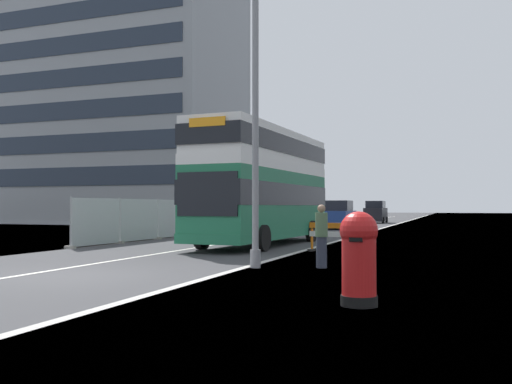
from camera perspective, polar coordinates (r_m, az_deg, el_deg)
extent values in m
cube|color=#38383A|center=(14.44, -18.77, -8.31)|extent=(140.00, 280.00, 0.10)
cube|color=#B2AFA8|center=(12.62, -6.59, -9.18)|extent=(0.24, 196.00, 0.01)
cube|color=silver|center=(15.16, -22.12, -7.77)|extent=(0.16, 168.00, 0.01)
cube|color=#1E6B47|center=(24.48, 0.79, -1.29)|extent=(3.02, 10.79, 2.83)
cube|color=silver|center=(24.54, 0.78, 2.49)|extent=(3.02, 10.79, 0.40)
cube|color=silver|center=(24.61, 0.78, 4.56)|extent=(2.99, 10.68, 1.38)
cube|color=black|center=(24.48, 0.78, -0.29)|extent=(3.05, 10.90, 0.91)
cube|color=black|center=(24.61, 0.78, 4.56)|extent=(3.03, 10.84, 0.76)
cube|color=black|center=(19.60, -5.02, -0.20)|extent=(2.36, 0.16, 1.56)
cube|color=orange|center=(19.82, -5.01, 7.14)|extent=(1.41, 0.12, 0.32)
cube|color=#1E6B47|center=(24.51, 0.79, -4.18)|extent=(3.05, 10.90, 0.36)
cylinder|color=black|center=(22.04, -5.53, -4.55)|extent=(0.34, 1.01, 1.00)
cylinder|color=black|center=(20.96, 0.70, -4.72)|extent=(0.34, 1.01, 1.00)
cylinder|color=black|center=(27.71, 0.57, -3.92)|extent=(0.34, 1.01, 1.00)
cylinder|color=black|center=(26.86, 5.67, -3.99)|extent=(0.34, 1.01, 1.00)
cylinder|color=gray|center=(15.54, -0.06, 6.78)|extent=(0.18, 0.18, 7.84)
cylinder|color=gray|center=(15.45, -0.06, -6.81)|extent=(0.29, 0.29, 0.50)
cylinder|color=black|center=(9.83, 10.47, -10.82)|extent=(0.63, 0.63, 0.18)
cylinder|color=red|center=(9.75, 10.45, -7.10)|extent=(0.58, 0.58, 1.10)
sphere|color=red|center=(9.71, 10.44, -3.87)|extent=(0.65, 0.65, 0.65)
cube|color=black|center=(9.42, 10.13, -4.80)|extent=(0.22, 0.03, 0.07)
cube|color=orange|center=(20.83, 7.67, -3.41)|extent=(1.77, 0.60, 0.20)
cube|color=white|center=(20.84, 7.67, -4.29)|extent=(1.77, 0.60, 0.20)
cube|color=orange|center=(21.26, 5.73, -4.70)|extent=(0.09, 0.09, 0.98)
cube|color=black|center=(21.29, 5.74, -5.90)|extent=(0.26, 0.46, 0.08)
cube|color=orange|center=(20.47, 9.68, -4.81)|extent=(0.09, 0.09, 0.98)
cube|color=black|center=(20.50, 9.69, -6.06)|extent=(0.26, 0.46, 0.08)
cube|color=#A8AAAD|center=(24.77, -15.95, -2.90)|extent=(0.04, 3.26, 1.99)
cube|color=#A8AAAD|center=(27.60, -11.79, -2.77)|extent=(0.04, 3.26, 1.99)
cube|color=#A8AAAD|center=(30.54, -8.42, -2.66)|extent=(0.04, 3.26, 1.99)
cube|color=#A8AAAD|center=(33.56, -5.65, -2.56)|extent=(0.04, 3.26, 1.99)
cube|color=#A8AAAD|center=(36.66, -3.34, -2.47)|extent=(0.04, 3.26, 1.99)
cube|color=#A8AAAD|center=(39.80, -1.39, -2.39)|extent=(0.04, 3.26, 1.99)
cylinder|color=#939699|center=(23.42, -18.39, -2.97)|extent=(0.06, 0.06, 2.09)
cube|color=gray|center=(23.47, -18.41, -5.37)|extent=(0.44, 0.20, 0.12)
cylinder|color=#939699|center=(26.17, -13.76, -2.84)|extent=(0.06, 0.06, 2.09)
cube|color=gray|center=(26.21, -13.77, -4.99)|extent=(0.44, 0.20, 0.12)
cylinder|color=#939699|center=(29.05, -10.02, -2.71)|extent=(0.06, 0.06, 2.09)
cube|color=gray|center=(29.09, -10.03, -4.65)|extent=(0.44, 0.20, 0.12)
cylinder|color=#939699|center=(32.04, -6.97, -2.61)|extent=(0.06, 0.06, 2.09)
cube|color=gray|center=(32.08, -6.97, -4.36)|extent=(0.44, 0.20, 0.12)
cylinder|color=#939699|center=(35.10, -4.44, -2.51)|extent=(0.06, 0.06, 2.09)
cube|color=gray|center=(35.13, -4.45, -4.12)|extent=(0.44, 0.20, 0.12)
cylinder|color=#939699|center=(38.22, -2.33, -2.43)|extent=(0.06, 0.06, 2.09)
cube|color=gray|center=(38.25, -2.33, -3.90)|extent=(0.44, 0.20, 0.12)
cylinder|color=#939699|center=(41.39, -0.53, -2.36)|extent=(0.06, 0.06, 2.09)
cube|color=gray|center=(41.41, -0.53, -3.72)|extent=(0.44, 0.20, 0.12)
cube|color=navy|center=(41.94, 8.48, -2.71)|extent=(1.80, 4.27, 1.17)
cube|color=black|center=(41.93, 8.48, -1.39)|extent=(1.65, 2.35, 0.76)
cylinder|color=black|center=(43.08, 10.01, -3.29)|extent=(0.20, 0.60, 0.60)
cylinder|color=black|center=(43.43, 7.67, -3.28)|extent=(0.20, 0.60, 0.60)
cylinder|color=black|center=(40.48, 9.36, -3.41)|extent=(0.20, 0.60, 0.60)
cylinder|color=black|center=(40.85, 6.88, -3.40)|extent=(0.20, 0.60, 0.60)
cube|color=black|center=(50.43, 6.29, -2.47)|extent=(1.88, 4.15, 1.22)
cube|color=black|center=(50.42, 6.29, -1.33)|extent=(1.73, 2.28, 0.79)
cylinder|color=black|center=(51.48, 7.65, -2.99)|extent=(0.20, 0.60, 0.60)
cylinder|color=black|center=(51.92, 5.63, -2.99)|extent=(0.20, 0.60, 0.60)
cylinder|color=black|center=(48.97, 7.00, -3.08)|extent=(0.20, 0.60, 0.60)
cylinder|color=black|center=(49.43, 4.88, -3.07)|extent=(0.20, 0.60, 0.60)
cube|color=black|center=(57.75, 12.11, -2.27)|extent=(1.83, 4.43, 1.33)
cube|color=black|center=(57.74, 12.10, -1.25)|extent=(1.68, 2.44, 0.72)
cylinder|color=black|center=(59.00, 13.17, -2.77)|extent=(0.20, 0.60, 0.60)
cylinder|color=black|center=(59.25, 11.42, -2.77)|extent=(0.20, 0.60, 0.60)
cylinder|color=black|center=(56.28, 12.84, -2.84)|extent=(0.20, 0.60, 0.60)
cylinder|color=black|center=(56.54, 11.00, -2.84)|extent=(0.20, 0.60, 0.60)
cylinder|color=#4C3D2D|center=(55.80, -0.11, -1.34)|extent=(0.40, 0.40, 3.61)
cylinder|color=#4C3D2D|center=(55.67, 0.54, 0.35)|extent=(1.41, 0.33, 0.99)
cylinder|color=#4C3D2D|center=(56.11, 0.09, -0.30)|extent=(0.37, 0.88, 1.17)
cylinder|color=#4C3D2D|center=(56.24, -0.92, 0.27)|extent=(1.89, 0.43, 1.21)
cylinder|color=#4C3D2D|center=(55.11, -0.19, 0.52)|extent=(0.51, 1.52, 1.46)
cylinder|color=#4C3D2D|center=(52.10, -4.54, -0.97)|extent=(0.41, 0.41, 4.27)
cylinder|color=#4C3D2D|center=(52.02, -3.56, 1.73)|extent=(1.85, 0.59, 1.38)
cylinder|color=#4C3D2D|center=(52.46, -3.90, 0.06)|extent=(0.96, 1.28, 0.93)
cylinder|color=#4C3D2D|center=(52.74, -4.57, 0.35)|extent=(0.82, 1.31, 1.51)
cylinder|color=#4C3D2D|center=(52.65, -4.84, 0.57)|extent=(1.15, 0.93, 1.00)
cylinder|color=#4C3D2D|center=(52.22, -5.42, 0.39)|extent=(1.72, 0.72, 1.59)
cylinder|color=#4C3D2D|center=(51.58, -5.16, 0.27)|extent=(0.78, 1.61, 1.08)
cylinder|color=#4C3D2D|center=(51.68, -4.31, 0.73)|extent=(0.96, 0.88, 1.09)
cylinder|color=#2D3342|center=(15.51, 6.70, -6.13)|extent=(0.29, 0.29, 0.85)
cylinder|color=#51704C|center=(15.47, 6.69, -3.33)|extent=(0.34, 0.34, 0.66)
sphere|color=#937056|center=(15.46, 6.69, -1.69)|extent=(0.22, 0.22, 0.22)
cube|color=gray|center=(61.58, -15.97, 8.37)|extent=(29.30, 13.99, 24.29)
cube|color=#232D3D|center=(55.23, -20.32, 1.45)|extent=(27.54, 0.08, 1.70)
cube|color=#232D3D|center=(55.46, -20.29, 4.58)|extent=(27.54, 0.08, 1.70)
cube|color=#232D3D|center=(55.86, -20.26, 7.68)|extent=(27.54, 0.08, 1.70)
cube|color=#232D3D|center=(56.41, -20.24, 10.72)|extent=(27.54, 0.08, 1.70)
cube|color=#232D3D|center=(57.13, -20.21, 13.70)|extent=(27.54, 0.08, 1.70)
cube|color=#232D3D|center=(57.99, -20.18, 16.60)|extent=(27.54, 0.08, 1.70)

